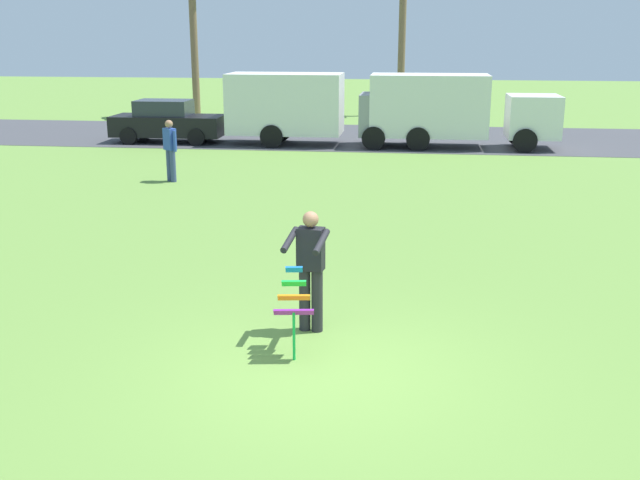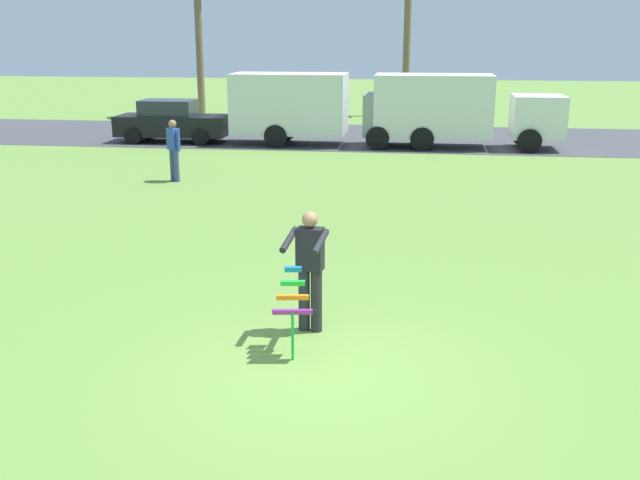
{
  "view_description": "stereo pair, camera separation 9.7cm",
  "coord_description": "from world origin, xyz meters",
  "views": [
    {
      "loc": [
        1.03,
        -8.4,
        4.07
      ],
      "look_at": [
        -0.35,
        2.31,
        1.05
      ],
      "focal_mm": 41.74,
      "sensor_mm": 36.0,
      "label": 1
    },
    {
      "loc": [
        1.12,
        -8.38,
        4.07
      ],
      "look_at": [
        -0.35,
        2.31,
        1.05
      ],
      "focal_mm": 41.74,
      "sensor_mm": 36.0,
      "label": 2
    }
  ],
  "objects": [
    {
      "name": "person_kite_flyer",
      "position": [
        -0.35,
        1.29,
        0.95
      ],
      "size": [
        0.61,
        0.71,
        1.73
      ],
      "color": "#26262B",
      "rests_on": "ground"
    },
    {
      "name": "road_strip",
      "position": [
        0.0,
        21.54,
        0.01
      ],
      "size": [
        120.0,
        8.0,
        0.01
      ],
      "primitive_type": "cube",
      "color": "#424247",
      "rests_on": "ground"
    },
    {
      "name": "parked_truck_grey_van",
      "position": [
        -2.98,
        19.14,
        1.41
      ],
      "size": [
        6.71,
        2.13,
        2.62
      ],
      "color": "gray",
      "rests_on": "ground"
    },
    {
      "name": "parked_car_black",
      "position": [
        -8.39,
        19.13,
        0.77
      ],
      "size": [
        4.22,
        1.88,
        1.6
      ],
      "color": "black",
      "rests_on": "ground"
    },
    {
      "name": "person_walker_near",
      "position": [
        -5.78,
        11.61,
        0.93
      ],
      "size": [
        0.47,
        0.4,
        1.73
      ],
      "color": "#384772",
      "rests_on": "ground"
    },
    {
      "name": "kite_held",
      "position": [
        -0.45,
        0.46,
        0.76
      ],
      "size": [
        0.53,
        0.68,
        1.13
      ],
      "color": "blue",
      "rests_on": "ground"
    },
    {
      "name": "parked_truck_white_box",
      "position": [
        2.3,
        19.14,
        1.41
      ],
      "size": [
        6.7,
        2.12,
        2.62
      ],
      "color": "silver",
      "rests_on": "ground"
    },
    {
      "name": "ground_plane",
      "position": [
        0.0,
        0.0,
        0.0
      ],
      "size": [
        120.0,
        120.0,
        0.0
      ],
      "primitive_type": "plane",
      "color": "olive"
    }
  ]
}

